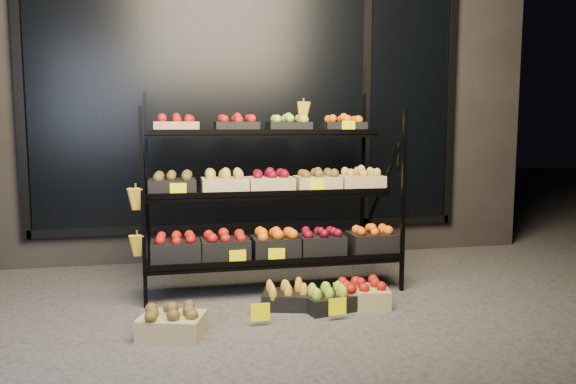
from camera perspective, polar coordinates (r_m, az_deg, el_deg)
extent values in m
plane|color=#514F4C|center=(4.34, -0.36, -11.46)|extent=(24.00, 24.00, 0.00)
cube|color=#2D2826|center=(6.70, -4.98, 10.09)|extent=(6.00, 2.00, 3.50)
cube|color=black|center=(5.68, -3.66, 8.69)|extent=(4.20, 0.04, 2.40)
cube|color=black|center=(5.75, -3.54, -3.45)|extent=(4.30, 0.06, 0.08)
cube|color=black|center=(5.75, -25.57, 8.03)|extent=(0.08, 0.06, 2.50)
cube|color=black|center=(6.34, 16.16, 8.23)|extent=(0.08, 0.06, 2.50)
cube|color=black|center=(5.96, 7.99, 8.55)|extent=(0.06, 0.06, 2.50)
cylinder|color=black|center=(6.06, 11.13, 3.72)|extent=(0.02, 0.02, 0.25)
cube|color=black|center=(4.26, -14.51, -1.63)|extent=(0.03, 0.03, 1.50)
cube|color=black|center=(4.65, 11.65, -0.88)|extent=(0.03, 0.03, 1.50)
cube|color=black|center=(5.21, -14.11, 0.76)|extent=(0.03, 0.03, 1.66)
cube|color=black|center=(5.53, 7.63, 1.23)|extent=(0.03, 0.03, 1.66)
cube|color=black|center=(4.59, -1.26, -6.98)|extent=(2.05, 0.42, 0.03)
cube|color=black|center=(4.39, -0.76, -7.14)|extent=(2.05, 0.02, 0.05)
cube|color=black|center=(4.79, -1.95, -0.33)|extent=(2.05, 0.40, 0.03)
cube|color=black|center=(4.60, -1.53, -0.18)|extent=(2.05, 0.02, 0.05)
cube|color=black|center=(5.05, -2.58, 5.71)|extent=(2.05, 0.40, 0.03)
cube|color=black|center=(4.87, -2.21, 6.09)|extent=(2.05, 0.02, 0.05)
cube|color=tan|center=(4.98, -11.28, 6.38)|extent=(0.38, 0.28, 0.11)
ellipsoid|color=#B70D10|center=(4.98, -11.30, 7.36)|extent=(0.32, 0.24, 0.07)
cube|color=black|center=(5.02, -5.25, 6.49)|extent=(0.38, 0.28, 0.11)
ellipsoid|color=#B70D10|center=(5.02, -5.26, 7.46)|extent=(0.32, 0.24, 0.07)
cube|color=black|center=(5.10, 0.07, 6.52)|extent=(0.38, 0.28, 0.11)
ellipsoid|color=#A8CB32|center=(5.10, 0.07, 7.47)|extent=(0.32, 0.24, 0.07)
cube|color=black|center=(5.23, 5.61, 6.49)|extent=(0.38, 0.28, 0.11)
ellipsoid|color=orange|center=(5.23, 5.62, 7.42)|extent=(0.32, 0.24, 0.07)
cube|color=black|center=(4.71, -11.67, 0.45)|extent=(0.38, 0.28, 0.14)
ellipsoid|color=brown|center=(4.70, -11.70, 1.66)|extent=(0.32, 0.24, 0.07)
cube|color=tan|center=(4.73, -6.45, 0.58)|extent=(0.38, 0.28, 0.14)
ellipsoid|color=gold|center=(4.72, -6.46, 1.78)|extent=(0.32, 0.24, 0.07)
cube|color=tan|center=(4.79, -1.78, 0.68)|extent=(0.38, 0.28, 0.14)
ellipsoid|color=maroon|center=(4.78, -1.78, 1.88)|extent=(0.32, 0.24, 0.07)
cube|color=tan|center=(4.88, 3.01, 0.79)|extent=(0.38, 0.28, 0.14)
ellipsoid|color=brown|center=(4.87, 3.02, 1.96)|extent=(0.32, 0.24, 0.07)
cube|color=tan|center=(4.99, 7.38, 0.88)|extent=(0.38, 0.28, 0.14)
ellipsoid|color=gold|center=(4.99, 7.40, 2.03)|extent=(0.32, 0.24, 0.07)
cube|color=black|center=(4.49, -11.34, -6.05)|extent=(0.38, 0.28, 0.18)
ellipsoid|color=#B70D10|center=(4.47, -11.37, -4.55)|extent=(0.32, 0.24, 0.07)
cube|color=black|center=(4.51, -6.38, -5.90)|extent=(0.38, 0.28, 0.18)
ellipsoid|color=#B70D10|center=(4.49, -6.40, -4.41)|extent=(0.32, 0.24, 0.07)
cube|color=black|center=(4.57, -1.21, -5.70)|extent=(0.38, 0.28, 0.18)
ellipsoid|color=orange|center=(4.55, -1.21, -4.22)|extent=(0.32, 0.24, 0.07)
cube|color=black|center=(4.65, 3.28, -5.49)|extent=(0.38, 0.28, 0.18)
ellipsoid|color=maroon|center=(4.63, 3.29, -4.04)|extent=(0.32, 0.24, 0.07)
cube|color=black|center=(4.79, 8.50, -5.20)|extent=(0.38, 0.28, 0.18)
ellipsoid|color=orange|center=(4.77, 8.53, -3.79)|extent=(0.32, 0.24, 0.07)
ellipsoid|color=gold|center=(4.26, -15.23, 0.51)|extent=(0.14, 0.08, 0.22)
ellipsoid|color=gold|center=(4.31, -15.09, -4.10)|extent=(0.14, 0.08, 0.22)
ellipsoid|color=gold|center=(5.03, 1.58, 9.23)|extent=(0.14, 0.08, 0.22)
cube|color=#FFE900|center=(4.56, -11.08, 0.14)|extent=(0.13, 0.01, 0.12)
cube|color=#FFE900|center=(4.72, 2.97, 0.48)|extent=(0.13, 0.01, 0.12)
cube|color=#FFE900|center=(5.09, 6.16, 6.53)|extent=(0.13, 0.01, 0.12)
cube|color=#FFE900|center=(4.38, -5.13, -6.67)|extent=(0.13, 0.01, 0.12)
cube|color=#FFE900|center=(4.43, -1.16, -6.50)|extent=(0.13, 0.01, 0.12)
cube|color=#FFE900|center=(3.90, -2.82, -12.64)|extent=(0.13, 0.01, 0.12)
cube|color=#FFE900|center=(4.02, 5.04, -12.07)|extent=(0.13, 0.01, 0.12)
cube|color=tan|center=(3.80, -11.72, -13.16)|extent=(0.47, 0.40, 0.14)
ellipsoid|color=brown|center=(3.77, -11.76, -11.75)|extent=(0.40, 0.34, 0.07)
cube|color=black|center=(4.27, -0.18, -10.90)|extent=(0.41, 0.34, 0.12)
ellipsoid|color=gold|center=(4.24, -0.18, -9.75)|extent=(0.34, 0.29, 0.07)
cube|color=tan|center=(4.35, 7.45, -10.48)|extent=(0.45, 0.37, 0.14)
ellipsoid|color=#B70D10|center=(4.33, 7.47, -9.23)|extent=(0.38, 0.31, 0.07)
cube|color=black|center=(4.22, 4.06, -11.13)|extent=(0.40, 0.33, 0.12)
ellipsoid|color=#A8CB32|center=(4.20, 4.07, -9.96)|extent=(0.34, 0.28, 0.07)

